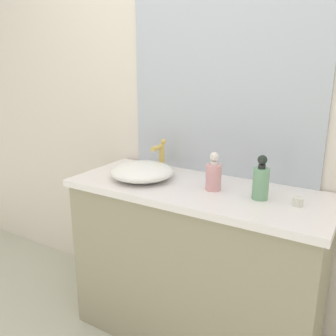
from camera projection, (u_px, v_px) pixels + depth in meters
The scene contains 8 objects.
bathroom_wall_rear at pixel (218, 96), 1.94m from camera, with size 6.00×0.06×2.60m, color silver.
vanity_counter at pixel (195, 265), 1.91m from camera, with size 1.31×0.53×0.88m.
wall_mirror_panel at pixel (222, 61), 1.83m from camera, with size 1.07×0.01×1.21m, color #B2BCC6.
sink_basin at pixel (142, 171), 1.90m from camera, with size 0.34×0.34×0.08m, color white.
faucet at pixel (161, 153), 2.03m from camera, with size 0.03×0.13×0.18m.
soap_dispenser at pixel (261, 181), 1.60m from camera, with size 0.07×0.07×0.20m.
lotion_bottle at pixel (214, 175), 1.73m from camera, with size 0.08×0.08×0.19m.
candle_jar at pixel (298, 201), 1.54m from camera, with size 0.05×0.05×0.04m, color silver.
Camera 1 is at (0.79, -1.09, 1.47)m, focal length 38.46 mm.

